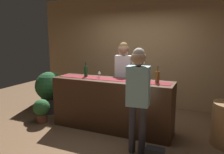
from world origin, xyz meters
name	(u,v)px	position (x,y,z in m)	size (l,w,h in m)	color
ground_plane	(112,129)	(0.00, 0.00, 0.00)	(10.00, 10.00, 0.00)	brown
back_wall	(140,51)	(0.00, 1.90, 1.45)	(6.00, 0.12, 2.90)	tan
bar_counter	(112,105)	(0.00, 0.00, 0.51)	(2.38, 0.60, 1.01)	#3D2314
counter_runner_cloth	(112,79)	(0.00, 0.00, 1.02)	(2.26, 0.28, 0.01)	maroon
wine_bottle_clear	(146,76)	(0.66, 0.04, 1.13)	(0.07, 0.07, 0.30)	#B2C6C1
wine_bottle_amber	(157,77)	(0.88, 0.03, 1.13)	(0.07, 0.07, 0.30)	brown
wine_bottle_green	(86,71)	(-0.62, 0.07, 1.13)	(0.07, 0.07, 0.30)	#194723
wine_glass_near_customer	(137,76)	(0.50, 0.02, 1.12)	(0.07, 0.07, 0.14)	silver
wine_glass_mid_counter	(99,73)	(-0.31, 0.08, 1.12)	(0.07, 0.07, 0.14)	silver
bartender	(123,73)	(0.02, 0.58, 1.06)	(0.37, 0.25, 1.72)	#26262B
customer_sipping	(138,90)	(0.74, -0.69, 1.03)	(0.36, 0.23, 1.67)	#33333D
potted_plant_tall	(50,89)	(-1.78, 0.31, 0.58)	(0.69, 0.69, 1.00)	#4C4C51
potted_plant_small	(42,109)	(-1.51, -0.31, 0.30)	(0.35, 0.35, 0.52)	brown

